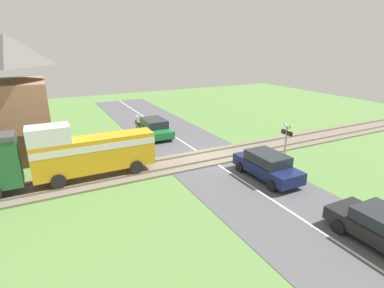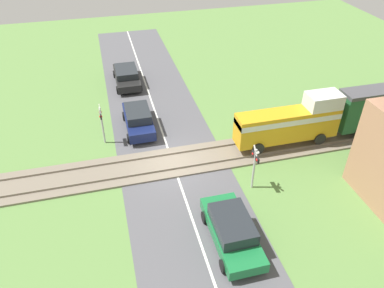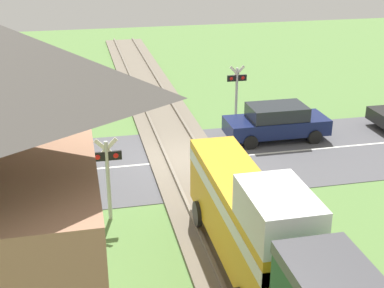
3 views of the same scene
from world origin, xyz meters
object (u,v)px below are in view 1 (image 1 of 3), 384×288
(car_near_crossing, at_px, (267,165))
(car_far_side, at_px, (154,127))
(station_building, at_px, (15,99))
(pedestrian_by_station, at_px, (5,167))
(crossing_signal_east_approach, at_px, (138,129))
(crossing_signal_west_approach, at_px, (286,138))

(car_near_crossing, relative_size, car_far_side, 0.95)
(station_building, bearing_deg, car_far_side, -89.72)
(pedestrian_by_station, bearing_deg, crossing_signal_east_approach, -82.71)
(crossing_signal_west_approach, relative_size, station_building, 0.34)
(pedestrian_by_station, bearing_deg, car_near_crossing, -115.70)
(car_near_crossing, distance_m, pedestrian_by_station, 14.76)
(car_near_crossing, bearing_deg, car_far_side, 15.08)
(car_far_side, distance_m, crossing_signal_west_approach, 11.00)
(crossing_signal_west_approach, xyz_separation_m, pedestrian_by_station, (5.33, 15.66, -0.95))
(crossing_signal_east_approach, distance_m, pedestrian_by_station, 8.19)
(station_building, height_order, pedestrian_by_station, station_building)
(car_near_crossing, relative_size, pedestrian_by_station, 2.44)
(car_far_side, distance_m, pedestrian_by_station, 11.27)
(pedestrian_by_station, bearing_deg, car_far_side, -67.65)
(car_near_crossing, relative_size, crossing_signal_west_approach, 1.59)
(crossing_signal_west_approach, distance_m, pedestrian_by_station, 16.57)
(car_near_crossing, bearing_deg, crossing_signal_east_approach, 35.17)
(car_far_side, bearing_deg, crossing_signal_east_approach, 144.06)
(car_far_side, xyz_separation_m, station_building, (-0.05, 9.57, 3.15))
(car_far_side, height_order, crossing_signal_east_approach, crossing_signal_east_approach)
(station_building, xyz_separation_m, pedestrian_by_station, (-4.24, 0.86, -3.11))
(car_far_side, relative_size, crossing_signal_east_approach, 1.67)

